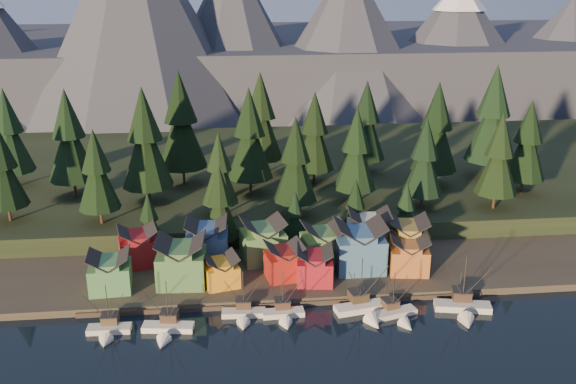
{
  "coord_description": "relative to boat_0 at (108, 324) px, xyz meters",
  "views": [
    {
      "loc": [
        -10.92,
        -96.07,
        63.27
      ],
      "look_at": [
        2.32,
        30.0,
        18.56
      ],
      "focal_mm": 40.0,
      "sensor_mm": 36.0,
      "label": 1
    }
  ],
  "objects": [
    {
      "name": "tree_hill_9",
      "position": [
        54.87,
        46.74,
        17.55
      ],
      "size": [
        10.68,
        10.68,
        24.87
      ],
      "color": "#332319",
      "rests_on": "hillside"
    },
    {
      "name": "tree_hill_8",
      "position": [
        46.87,
        63.74,
        18.09
      ],
      "size": [
        11.11,
        11.11,
        25.87
      ],
      "color": "#332319",
      "rests_on": "hillside"
    },
    {
      "name": "boat_2",
      "position": [
        24.72,
        3.19,
        -0.12
      ],
      "size": [
        8.66,
        9.36,
        10.1
      ],
      "rotation": [
        0.0,
        0.0,
        -0.05
      ],
      "color": "beige",
      "rests_on": "ground"
    },
    {
      "name": "tree_hill_2",
      "position": [
        -7.13,
        39.74,
        16.49
      ],
      "size": [
        9.85,
        9.85,
        22.94
      ],
      "color": "#332319",
      "rests_on": "hillside"
    },
    {
      "name": "house_back_5",
      "position": [
        61.82,
        22.54,
        4.56
      ],
      "size": [
        9.86,
        9.95,
        9.74
      ],
      "rotation": [
        0.0,
        0.0,
        -0.15
      ],
      "color": "olive",
      "rests_on": "shore_strip"
    },
    {
      "name": "boat_5",
      "position": [
        53.76,
        0.08,
        -0.24
      ],
      "size": [
        9.5,
        9.93,
        9.87
      ],
      "rotation": [
        0.0,
        0.0,
        0.27
      ],
      "color": "silver",
      "rests_on": "ground"
    },
    {
      "name": "dock",
      "position": [
        32.87,
        8.24,
        -1.55
      ],
      "size": [
        80.0,
        4.0,
        1.0
      ],
      "primitive_type": "cube",
      "color": "#3E342C",
      "rests_on": "ground"
    },
    {
      "name": "tree_hill_15",
      "position": [
        32.87,
        73.74,
        20.27
      ],
      "size": [
        12.81,
        12.81,
        29.85
      ],
      "color": "#332319",
      "rests_on": "hillside"
    },
    {
      "name": "tree_hill_6",
      "position": [
        28.87,
        56.74,
        19.6
      ],
      "size": [
        12.29,
        12.29,
        28.62
      ],
      "color": "#332319",
      "rests_on": "hillside"
    },
    {
      "name": "tree_hill_17",
      "position": [
        100.87,
        49.74,
        17.71
      ],
      "size": [
        10.81,
        10.81,
        25.17
      ],
      "color": "#332319",
      "rests_on": "hillside"
    },
    {
      "name": "tree_hill_16",
      "position": [
        -35.13,
        69.74,
        18.88
      ],
      "size": [
        11.73,
        11.73,
        27.32
      ],
      "color": "#332319",
      "rests_on": "hillside"
    },
    {
      "name": "tree_hill_5",
      "position": [
        20.87,
        41.74,
        15.34
      ],
      "size": [
        8.95,
        8.95,
        20.84
      ],
      "color": "#332319",
      "rests_on": "hillside"
    },
    {
      "name": "house_back_1",
      "position": [
        17.76,
        25.1,
        4.71
      ],
      "size": [
        9.36,
        9.46,
        10.03
      ],
      "rotation": [
        0.0,
        0.0,
        -0.05
      ],
      "color": "#3A5A8B",
      "rests_on": "shore_strip"
    },
    {
      "name": "house_front_1",
      "position": [
        12.67,
        15.81,
        4.7
      ],
      "size": [
        10.19,
        9.83,
        10.0
      ],
      "rotation": [
        0.0,
        0.0,
        -0.06
      ],
      "color": "#41703D",
      "rests_on": "shore_strip"
    },
    {
      "name": "hillside",
      "position": [
        32.87,
        81.74,
        0.95
      ],
      "size": [
        420.0,
        100.0,
        6.0
      ],
      "primitive_type": "cube",
      "color": "black",
      "rests_on": "ground"
    },
    {
      "name": "tree_hill_3",
      "position": [
        2.87,
        51.74,
        20.46
      ],
      "size": [
        12.96,
        12.96,
        30.19
      ],
      "color": "#332319",
      "rests_on": "hillside"
    },
    {
      "name": "tree_hill_14",
      "position": [
        96.87,
        63.74,
        21.59
      ],
      "size": [
        13.85,
        13.85,
        32.25
      ],
      "color": "#332319",
      "rests_on": "hillside"
    },
    {
      "name": "tree_hill_10",
      "position": [
        62.87,
        71.74,
        18.82
      ],
      "size": [
        11.68,
        11.68,
        27.21
      ],
      "color": "#332319",
      "rests_on": "hillside"
    },
    {
      "name": "tree_hill_4",
      "position": [
        10.87,
        66.74,
        21.24
      ],
      "size": [
        13.58,
        13.58,
        31.63
      ],
      "color": "#332319",
      "rests_on": "hillside"
    },
    {
      "name": "mountain_ridge",
      "position": [
        28.67,
        205.33,
        24.0
      ],
      "size": [
        560.0,
        190.0,
        90.0
      ],
      "color": "#3F4451",
      "rests_on": "ground"
    },
    {
      "name": "boat_1",
      "position": [
        10.58,
        -0.71,
        -0.05
      ],
      "size": [
        9.92,
        10.59,
        10.77
      ],
      "rotation": [
        0.0,
        0.0,
        -0.13
      ],
      "color": "white",
      "rests_on": "ground"
    },
    {
      "name": "house_front_6",
      "position": [
        60.43,
        16.3,
        3.68
      ],
      "size": [
        9.04,
        8.67,
        8.05
      ],
      "rotation": [
        0.0,
        0.0,
        -0.14
      ],
      "color": "#AD612C",
      "rests_on": "shore_strip"
    },
    {
      "name": "tree_hill_0",
      "position": [
        -29.13,
        43.74,
        16.85
      ],
      "size": [
        10.13,
        10.13,
        23.61
      ],
      "color": "#332319",
      "rests_on": "hillside"
    },
    {
      "name": "house_front_5",
      "position": [
        50.21,
        18.5,
        5.12
      ],
      "size": [
        10.34,
        9.42,
        10.8
      ],
      "rotation": [
        0.0,
        0.0,
        0.01
      ],
      "color": "#3B668D",
      "rests_on": "shore_strip"
    },
    {
      "name": "ground",
      "position": [
        32.87,
        -8.26,
        -2.05
      ],
      "size": [
        500.0,
        500.0,
        0.0
      ],
      "primitive_type": "plane",
      "color": "black",
      "rests_on": "ground"
    },
    {
      "name": "boat_3",
      "position": [
        32.38,
        2.38,
        -0.07
      ],
      "size": [
        8.28,
        8.96,
        10.11
      ],
      "rotation": [
        0.0,
        0.0,
        0.04
      ],
      "color": "silver",
      "rests_on": "ground"
    },
    {
      "name": "house_back_2",
      "position": [
        30.01,
        24.94,
        4.55
      ],
      "size": [
        10.56,
        9.96,
        9.71
      ],
      "rotation": [
        0.0,
        0.0,
        0.19
      ],
      "color": "#508146",
      "rests_on": "shore_strip"
    },
    {
      "name": "tree_hill_13",
      "position": [
        88.87,
        39.74,
        17.26
      ],
      "size": [
        10.46,
        10.46,
        24.36
      ],
      "color": "#332319",
      "rests_on": "hillside"
    },
    {
      "name": "tree_hill_1",
      "position": [
        -17.13,
        59.74,
        19.61
      ],
      "size": [
        12.3,
        12.3,
        28.64
      ],
      "color": "#332319",
      "rests_on": "hillside"
    },
    {
      "name": "tree_shore_1",
      "position": [
        20.87,
        31.74,
        10.47
      ],
      "size": [
        8.66,
        8.66,
        20.17
      ],
      "color": "#332319",
      "rests_on": "shore_strip"
    },
    {
      "name": "tree_shore_2",
      "position": [
        37.87,
        31.74,
        7.0
      ],
      "size": [
        5.94,
        5.94,
        13.84
      ],
      "color": "#332319",
      "rests_on": "shore_strip"
    },
    {
      "name": "shore_strip",
      "position": [
        32.87,
        31.74,
        -1.3
      ],
      "size": [
        400.0,
        50.0,
        1.5
      ],
      "primitive_type": "cube",
      "color": "#383128",
      "rests_on": "ground"
    },
    {
      "name": "tree_shore_4",
      "position": [
        63.87,
        31.74,
        7.54
      ],
      "size": [
        6.36,
        6.36,
        14.82
      ],
      "color": "#332319",
      "rests_on": "shore_strip"
    },
    {
      "name": "house_back_3",
      "position": [
        43.07,
        22.15,
        4.32
      ],
      "size": [
        10.02,
        9.14,
        9.27
      ],
      "rotation": [
        0.0,
        0.0,
        0.12
      ],
      "color": "#517F45",
      "rests_on": "shore_strip"
    },
    {
      "name": "tree_shore_3",
      "position": [
        51.87,
        31.74,
        8.3
      ],
      "size": [
        6.96,
        6.96,
        16.21
      ],
      "color": "#332319",
      "rests_on": "shore_strip"
    },
    {
      "name": "house_front_3",
      "position": [
        33.82,
        16.32,
        3.47
      ],
      "size": [
        8.59,
        8.3,
        7.65
      ],
      "rotation": [
        0.0,
        0.0,
        0.16
      ],
      "color": "maroon",
      "rests_on": "shore_strip"
    },
    {
      "name": "tree_hill_7",
      "position": [
        38.87,
        39.74,
        17.47
      ],
      "size": [
        10.61,
        10.61,
        24.73
      ],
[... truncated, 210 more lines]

